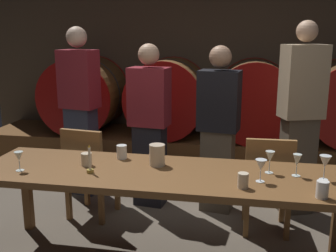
{
  "coord_description": "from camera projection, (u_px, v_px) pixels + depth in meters",
  "views": [
    {
      "loc": [
        0.4,
        -2.44,
        1.74
      ],
      "look_at": [
        -0.2,
        0.75,
        0.97
      ],
      "focal_mm": 43.35,
      "sensor_mm": 36.0,
      "label": 1
    }
  ],
  "objects": [
    {
      "name": "dining_table",
      "position": [
        164.0,
        180.0,
        2.96
      ],
      "size": [
        2.75,
        0.77,
        0.74
      ],
      "color": "brown",
      "rests_on": "ground"
    },
    {
      "name": "chair_left",
      "position": [
        88.0,
        169.0,
        3.76
      ],
      "size": [
        0.45,
        0.45,
        0.88
      ],
      "rotation": [
        0.0,
        0.0,
        3.01
      ],
      "color": "olive",
      "rests_on": "ground"
    },
    {
      "name": "wine_glass_far_left",
      "position": [
        19.0,
        157.0,
        2.94
      ],
      "size": [
        0.06,
        0.06,
        0.14
      ],
      "color": "silver",
      "rests_on": "dining_table"
    },
    {
      "name": "guest_center_right",
      "position": [
        218.0,
        129.0,
        3.86
      ],
      "size": [
        0.41,
        0.3,
        1.61
      ],
      "rotation": [
        0.0,
        0.0,
        2.98
      ],
      "color": "brown",
      "rests_on": "ground"
    },
    {
      "name": "guest_far_left",
      "position": [
        80.0,
        110.0,
        4.26
      ],
      "size": [
        0.42,
        0.31,
        1.78
      ],
      "rotation": [
        0.0,
        0.0,
        2.95
      ],
      "color": "#33384C",
      "rests_on": "ground"
    },
    {
      "name": "cup_far_right",
      "position": [
        322.0,
        190.0,
        2.47
      ],
      "size": [
        0.07,
        0.07,
        0.11
      ],
      "primitive_type": "cylinder",
      "color": "white",
      "rests_on": "dining_table"
    },
    {
      "name": "chair_right",
      "position": [
        268.0,
        180.0,
        3.46
      ],
      "size": [
        0.41,
        0.41,
        0.88
      ],
      "rotation": [
        0.0,
        0.0,
        3.18
      ],
      "color": "olive",
      "rests_on": "ground"
    },
    {
      "name": "guest_center_left",
      "position": [
        149.0,
        125.0,
        3.99
      ],
      "size": [
        0.41,
        0.29,
        1.62
      ],
      "rotation": [
        0.0,
        0.0,
        3.02
      ],
      "color": "black",
      "rests_on": "ground"
    },
    {
      "name": "candle_center",
      "position": [
        90.0,
        165.0,
        2.91
      ],
      "size": [
        0.05,
        0.05,
        0.21
      ],
      "color": "olive",
      "rests_on": "dining_table"
    },
    {
      "name": "wine_glass_left",
      "position": [
        261.0,
        166.0,
        2.72
      ],
      "size": [
        0.08,
        0.08,
        0.16
      ],
      "color": "white",
      "rests_on": "dining_table"
    },
    {
      "name": "pitcher",
      "position": [
        157.0,
        155.0,
        3.06
      ],
      "size": [
        0.12,
        0.12,
        0.16
      ],
      "color": "beige",
      "rests_on": "dining_table"
    },
    {
      "name": "wine_glass_center",
      "position": [
        270.0,
        157.0,
        2.89
      ],
      "size": [
        0.07,
        0.07,
        0.16
      ],
      "color": "silver",
      "rests_on": "dining_table"
    },
    {
      "name": "barrel_shelf",
      "position": [
        208.0,
        153.0,
        5.09
      ],
      "size": [
        5.6,
        0.9,
        0.46
      ],
      "primitive_type": "cube",
      "color": "brown",
      "rests_on": "ground"
    },
    {
      "name": "back_wall",
      "position": [
        214.0,
        60.0,
        5.36
      ],
      "size": [
        6.22,
        0.24,
        2.71
      ],
      "primitive_type": "cube",
      "color": "brown",
      "rests_on": "ground"
    },
    {
      "name": "wine_barrel_center_right",
      "position": [
        254.0,
        100.0,
        4.83
      ],
      "size": [
        0.95,
        0.84,
        0.95
      ],
      "color": "#513319",
      "rests_on": "barrel_shelf"
    },
    {
      "name": "cup_center_right",
      "position": [
        243.0,
        181.0,
        2.63
      ],
      "size": [
        0.07,
        0.07,
        0.1
      ],
      "primitive_type": "cylinder",
      "color": "beige",
      "rests_on": "dining_table"
    },
    {
      "name": "wine_barrel_center_left",
      "position": [
        168.0,
        97.0,
        5.02
      ],
      "size": [
        0.95,
        0.84,
        0.95
      ],
      "color": "brown",
      "rests_on": "barrel_shelf"
    },
    {
      "name": "cup_center_left",
      "position": [
        122.0,
        152.0,
        3.23
      ],
      "size": [
        0.08,
        0.08,
        0.11
      ],
      "primitive_type": "cylinder",
      "color": "white",
      "rests_on": "dining_table"
    },
    {
      "name": "wine_glass_right",
      "position": [
        297.0,
        161.0,
        2.83
      ],
      "size": [
        0.06,
        0.06,
        0.16
      ],
      "color": "silver",
      "rests_on": "dining_table"
    },
    {
      "name": "wine_glass_far_right",
      "position": [
        325.0,
        162.0,
        2.75
      ],
      "size": [
        0.08,
        0.08,
        0.17
      ],
      "color": "white",
      "rests_on": "dining_table"
    },
    {
      "name": "cup_far_left",
      "position": [
        87.0,
        159.0,
        3.07
      ],
      "size": [
        0.08,
        0.08,
        0.1
      ],
      "primitive_type": "cylinder",
      "color": "beige",
      "rests_on": "dining_table"
    },
    {
      "name": "guest_far_right",
      "position": [
        300.0,
        118.0,
        3.79
      ],
      "size": [
        0.44,
        0.35,
        1.83
      ],
      "rotation": [
        0.0,
        0.0,
        3.48
      ],
      "color": "brown",
      "rests_on": "ground"
    },
    {
      "name": "wine_barrel_far_left",
      "position": [
        85.0,
        95.0,
        5.22
      ],
      "size": [
        0.95,
        0.84,
        0.95
      ],
      "color": "brown",
      "rests_on": "barrel_shelf"
    }
  ]
}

